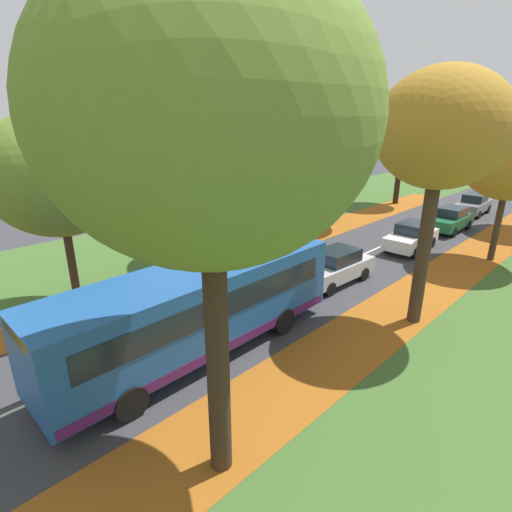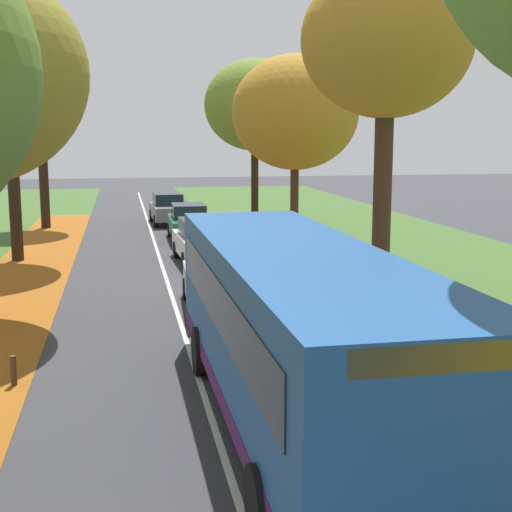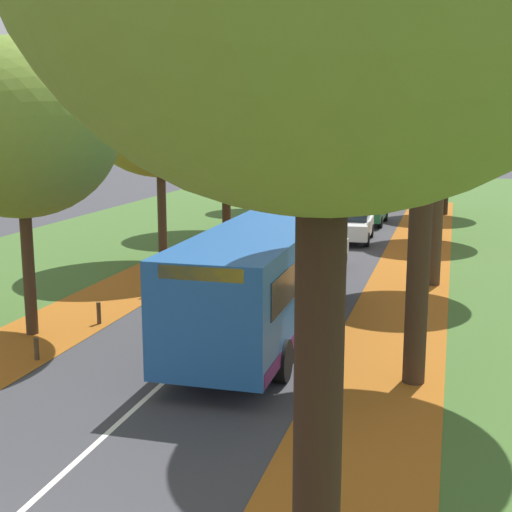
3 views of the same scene
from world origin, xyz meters
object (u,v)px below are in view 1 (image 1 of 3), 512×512
tree_right_near (209,118)px  car_grey_fourth_in_line (474,204)px  tree_left_far (338,122)px  bus (198,306)px  bollard_fifth (123,301)px  car_silver_lead (335,266)px  bollard_sixth (186,280)px  car_green_third_in_line (451,219)px  tree_right_mid (442,131)px  bollard_fourth (42,329)px  tree_left_distant (405,122)px  tree_left_near (57,175)px  tree_left_mid (244,141)px  car_white_following (412,236)px  tree_right_far (512,156)px

tree_right_near → car_grey_fourth_in_line: (-4.27, 29.73, -6.72)m
tree_left_far → bus: 19.05m
bollard_fifth → car_silver_lead: (4.64, 8.36, 0.49)m
bollard_sixth → car_green_third_in_line: (5.08, 18.19, 0.52)m
bus → car_silver_lead: bus is taller
tree_right_mid → bollard_fourth: tree_right_mid is taller
tree_left_far → bollard_fourth: 21.63m
bus → tree_right_mid: bearing=60.1°
tree_left_distant → car_green_third_in_line: 10.71m
tree_left_near → car_green_third_in_line: 24.00m
tree_left_mid → car_white_following: size_ratio=2.10×
tree_right_near → tree_right_far: size_ratio=1.30×
tree_left_mid → tree_right_near: size_ratio=0.89×
car_green_third_in_line → tree_right_mid: bearing=-74.5°
tree_left_distant → car_grey_fourth_in_line: bearing=4.9°
bollard_fifth → bus: bus is taller
tree_left_distant → car_green_third_in_line: bearing=-39.8°
car_white_following → car_grey_fourth_in_line: bearing=92.1°
bollard_fifth → car_green_third_in_line: (5.10, 21.34, 0.49)m
tree_left_distant → car_grey_fourth_in_line: tree_left_distant is taller
tree_right_mid → bollard_fifth: bearing=-140.2°
bollard_fourth → bollard_fifth: bearing=89.9°
tree_left_near → bollard_fifth: size_ratio=12.23×
tree_left_near → car_green_third_in_line: (6.40, 22.66, -4.66)m
car_white_following → car_silver_lead: bearing=-92.9°
tree_left_mid → car_white_following: bearing=47.1°
tree_right_far → car_silver_lead: (-4.28, -8.71, -4.74)m
tree_left_mid → bus: (6.43, -8.20, -4.49)m
tree_left_mid → car_grey_fourth_in_line: size_ratio=2.11×
tree_left_near → tree_left_distant: size_ratio=0.87×
car_white_following → car_green_third_in_line: bearing=89.1°
tree_right_near → bollard_sixth: tree_right_near is taller
tree_left_mid → tree_left_far: size_ratio=0.94×
tree_right_near → bollard_fourth: tree_right_near is taller
tree_left_mid → tree_right_mid: size_ratio=0.98×
tree_left_distant → car_green_third_in_line: (6.78, -5.65, -6.05)m
tree_left_near → bollard_fourth: 5.66m
tree_right_far → bollard_sixth: bearing=-122.6°
tree_right_near → car_silver_lead: 13.21m
tree_left_far → bollard_fourth: bearing=-85.0°
bollard_sixth → car_grey_fourth_in_line: size_ratio=0.14×
car_grey_fourth_in_line → tree_left_mid: bearing=-108.0°
tree_left_distant → bollard_sixth: tree_left_distant is taller
tree_left_near → bollard_fifth: tree_left_near is taller
bollard_sixth → car_silver_lead: car_silver_lead is taller
tree_left_mid → bollard_sixth: bearing=-73.0°
car_green_third_in_line → car_grey_fourth_in_line: (-0.52, 6.19, 0.00)m
tree_right_near → bollard_sixth: (-8.83, 5.35, -7.24)m
bus → car_grey_fourth_in_line: bearing=90.5°
tree_left_mid → bollard_sixth: tree_left_mid is taller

